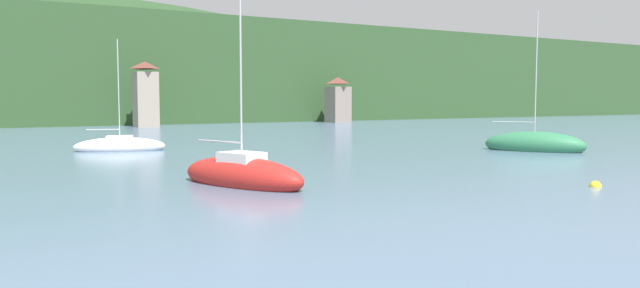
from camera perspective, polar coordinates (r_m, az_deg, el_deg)
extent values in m
cube|color=#2D4C28|center=(126.83, -24.96, 6.35)|extent=(352.00, 49.53, 19.47)
cube|color=gray|center=(98.08, -16.37, 4.11)|extent=(3.34, 3.85, 8.63)
pyramid|color=brown|center=(98.22, -16.44, 7.27)|extent=(3.51, 4.04, 1.17)
cube|color=gray|center=(111.92, 1.74, 3.79)|extent=(3.58, 3.95, 6.67)
pyramid|color=brown|center=(111.96, 1.74, 6.10)|extent=(3.76, 4.15, 1.25)
ellipsoid|color=white|center=(53.47, -18.63, -0.23)|extent=(7.81, 3.99, 1.58)
cylinder|color=#B7B7BC|center=(53.32, -18.76, 4.88)|extent=(0.09, 0.09, 8.67)
cylinder|color=#ADADB2|center=(53.47, -20.09, 1.31)|extent=(2.60, 0.74, 0.08)
cube|color=silver|center=(53.42, -18.65, 0.50)|extent=(2.49, 2.08, 0.49)
ellipsoid|color=red|center=(30.71, -7.51, -3.09)|extent=(5.31, 8.41, 2.01)
cylinder|color=#B7B7BC|center=(30.49, -7.61, 7.05)|extent=(0.10, 0.10, 9.72)
cylinder|color=#ADADB2|center=(31.73, -9.62, 0.24)|extent=(1.32, 3.09, 0.09)
cube|color=silver|center=(30.61, -7.52, -1.42)|extent=(2.27, 2.61, 0.70)
ellipsoid|color=#2D754C|center=(53.60, 19.86, -0.08)|extent=(6.53, 8.51, 2.29)
cylinder|color=#B7B7BC|center=(53.49, 20.02, 6.27)|extent=(0.10, 0.10, 10.60)
cylinder|color=#ADADB2|center=(53.83, 18.05, 2.01)|extent=(1.87, 3.11, 0.09)
sphere|color=yellow|center=(33.02, 24.90, -3.73)|extent=(0.60, 0.60, 0.60)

